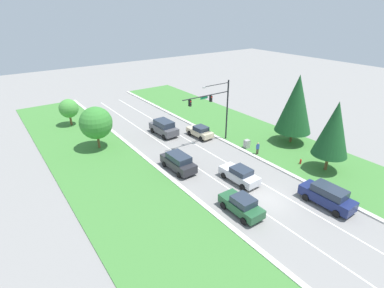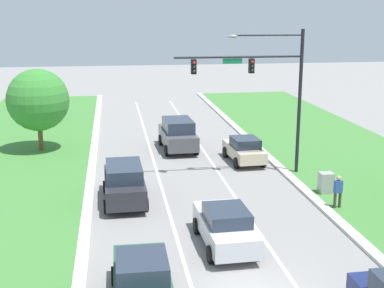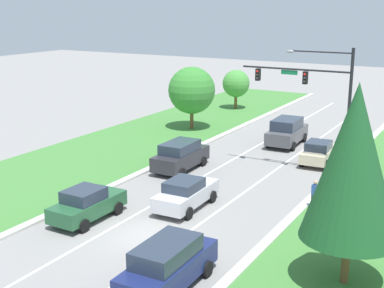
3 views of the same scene
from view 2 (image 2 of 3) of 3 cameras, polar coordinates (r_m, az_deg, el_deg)
traffic_signal_mast at (r=30.49m, az=7.93°, el=6.73°), size 7.33×0.41×8.35m
charcoal_suv at (r=26.92m, az=-7.24°, el=-4.07°), size 2.19×4.88×1.96m
graphite_suv at (r=36.67m, az=-1.51°, el=1.06°), size 2.39×5.05×2.15m
champagne_sedan at (r=33.82m, az=5.59°, el=-0.60°), size 2.11×4.28×1.63m
forest_sedan at (r=17.84m, az=-5.35°, el=-14.23°), size 2.04×4.35×1.75m
silver_sedan at (r=21.87m, az=3.57°, el=-8.74°), size 2.12×4.63×1.68m
utility_cabinet at (r=28.72m, az=14.10°, el=-4.11°), size 0.70×0.60×1.16m
pedestrian at (r=26.63m, az=15.31°, el=-4.83°), size 0.40×0.25×1.69m
oak_near_left_tree at (r=37.25m, az=-16.11°, el=4.52°), size 4.15×4.15×5.61m
oak_far_left_tree at (r=47.84m, az=-15.27°, el=5.62°), size 2.87×2.87×4.20m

